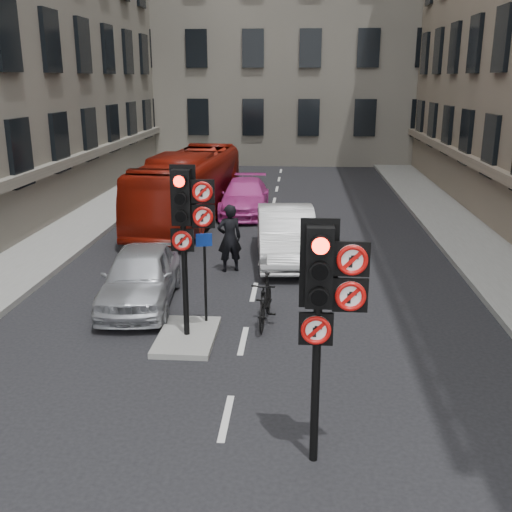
# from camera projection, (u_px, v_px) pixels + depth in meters

# --- Properties ---
(ground) EXTENTS (120.00, 120.00, 0.00)m
(ground) POSITION_uv_depth(u_px,v_px,m) (208.00, 501.00, 7.87)
(ground) COLOR black
(ground) RESTS_ON ground
(pavement_left) EXTENTS (3.00, 50.00, 0.16)m
(pavement_left) POSITION_uv_depth(u_px,v_px,m) (47.00, 243.00, 19.81)
(pavement_left) COLOR gray
(pavement_left) RESTS_ON ground
(pavement_right) EXTENTS (3.00, 50.00, 0.16)m
(pavement_right) POSITION_uv_depth(u_px,v_px,m) (492.00, 252.00, 18.81)
(pavement_right) COLOR gray
(pavement_right) RESTS_ON ground
(centre_island) EXTENTS (1.20, 2.00, 0.12)m
(centre_island) POSITION_uv_depth(u_px,v_px,m) (187.00, 336.00, 12.71)
(centre_island) COLOR gray
(centre_island) RESTS_ON ground
(building_far) EXTENTS (30.00, 14.00, 20.00)m
(building_far) POSITION_uv_depth(u_px,v_px,m) (287.00, 7.00, 41.31)
(building_far) COLOR gray
(building_far) RESTS_ON ground
(signal_near) EXTENTS (0.91, 0.40, 3.58)m
(signal_near) POSITION_uv_depth(u_px,v_px,m) (325.00, 293.00, 7.97)
(signal_near) COLOR black
(signal_near) RESTS_ON ground
(signal_far) EXTENTS (0.91, 0.40, 3.58)m
(signal_far) POSITION_uv_depth(u_px,v_px,m) (187.00, 215.00, 11.94)
(signal_far) COLOR black
(signal_far) RESTS_ON centre_island
(car_silver) EXTENTS (2.02, 4.28, 1.41)m
(car_silver) POSITION_uv_depth(u_px,v_px,m) (140.00, 276.00, 14.54)
(car_silver) COLOR #B4B6BC
(car_silver) RESTS_ON ground
(car_white) EXTENTS (2.09, 4.94, 1.58)m
(car_white) POSITION_uv_depth(u_px,v_px,m) (286.00, 235.00, 18.06)
(car_white) COLOR silver
(car_white) RESTS_ON ground
(car_pink) EXTENTS (2.07, 4.76, 1.36)m
(car_pink) POSITION_uv_depth(u_px,v_px,m) (245.00, 197.00, 24.30)
(car_pink) COLOR #C43996
(car_pink) RESTS_ON ground
(bus_red) EXTENTS (2.93, 9.64, 2.65)m
(bus_red) POSITION_uv_depth(u_px,v_px,m) (189.00, 187.00, 22.88)
(bus_red) COLOR maroon
(bus_red) RESTS_ON ground
(motorcycle) EXTENTS (0.65, 1.85, 1.09)m
(motorcycle) POSITION_uv_depth(u_px,v_px,m) (265.00, 300.00, 13.41)
(motorcycle) COLOR black
(motorcycle) RESTS_ON ground
(motorcyclist) EXTENTS (0.83, 0.69, 1.95)m
(motorcyclist) POSITION_uv_depth(u_px,v_px,m) (230.00, 238.00, 16.94)
(motorcyclist) COLOR black
(motorcyclist) RESTS_ON ground
(info_sign) EXTENTS (0.35, 0.14, 2.02)m
(info_sign) POSITION_uv_depth(u_px,v_px,m) (205.00, 265.00, 13.00)
(info_sign) COLOR black
(info_sign) RESTS_ON centre_island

